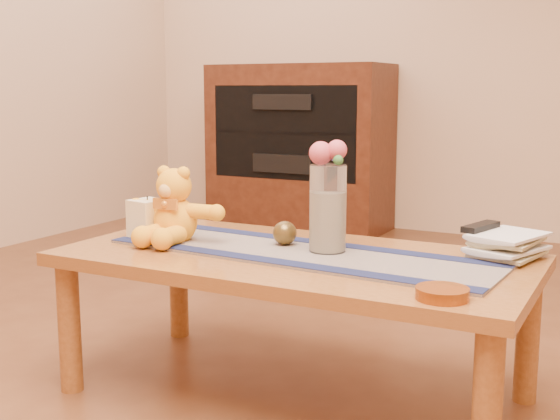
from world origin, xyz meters
The scene contains 32 objects.
floor centered at (0.00, 0.00, 0.00)m, with size 5.50×5.50×0.00m, color #542D18.
wall_back centered at (0.00, 2.75, 1.35)m, with size 5.50×5.50×0.00m, color tan.
coffee_table_top centered at (0.00, 0.00, 0.43)m, with size 1.40×0.70×0.04m, color brown.
table_leg_fl centered at (-0.64, -0.29, 0.21)m, with size 0.07×0.07×0.41m, color brown.
table_leg_fr centered at (0.64, -0.29, 0.21)m, with size 0.07×0.07×0.41m, color brown.
table_leg_bl centered at (-0.64, 0.29, 0.21)m, with size 0.07×0.07×0.41m, color brown.
table_leg_br centered at (0.64, 0.29, 0.21)m, with size 0.07×0.07×0.41m, color brown.
persian_runner centered at (0.01, 0.01, 0.45)m, with size 1.20×0.35×0.01m, color #1D1844.
runner_border_near centered at (0.00, -0.14, 0.46)m, with size 1.20×0.06×0.00m, color #151B3F.
runner_border_far centered at (0.02, 0.15, 0.46)m, with size 1.20×0.06×0.00m, color #151B3F.
teddy_bear centered at (-0.42, -0.02, 0.57)m, with size 0.33×0.27×0.22m, color #FFAC20, non-canonical shape.
pillar_candle centered at (-0.53, -0.02, 0.52)m, with size 0.10×0.10×0.12m, color beige.
candle_wick centered at (-0.53, -0.02, 0.59)m, with size 0.00×0.00×0.01m, color black.
glass_vase centered at (0.09, 0.05, 0.59)m, with size 0.11×0.11×0.26m, color silver.
potpourri_fill centered at (0.09, 0.05, 0.55)m, with size 0.09×0.09×0.18m, color beige.
rose_left centered at (0.07, 0.04, 0.75)m, with size 0.07×0.07×0.07m, color #C34453.
rose_right centered at (0.11, 0.05, 0.76)m, with size 0.06×0.06×0.06m, color #C34453.
blue_flower_back centered at (0.10, 0.08, 0.75)m, with size 0.04×0.04×0.04m, color #5152AF.
blue_flower_side centered at (0.06, 0.07, 0.74)m, with size 0.04×0.04×0.04m, color #5152AF.
leaf_sprig centered at (0.13, 0.03, 0.74)m, with size 0.03×0.03×0.03m, color #33662D.
bronze_ball centered at (-0.07, 0.07, 0.50)m, with size 0.08×0.08×0.08m, color #53401B.
book_bottom centered at (0.50, 0.26, 0.46)m, with size 0.17×0.22×0.02m, color beige.
book_lower centered at (0.50, 0.25, 0.48)m, with size 0.16×0.22×0.02m, color beige.
book_upper centered at (0.49, 0.26, 0.50)m, with size 0.17×0.22×0.02m, color beige.
book_top centered at (0.50, 0.26, 0.52)m, with size 0.16×0.22×0.02m, color beige.
tv_remote centered at (0.49, 0.25, 0.54)m, with size 0.04×0.16×0.02m, color black.
amber_dish centered at (0.52, -0.26, 0.46)m, with size 0.13×0.13×0.03m, color #BF5914.
media_cabinet centered at (-1.20, 2.48, 0.55)m, with size 1.20×0.50×1.10m, color #32150B.
cabinet_cavity centered at (-1.20, 2.25, 0.66)m, with size 1.02×0.03×0.61m, color black.
cabinet_shelf centered at (-1.20, 2.33, 0.66)m, with size 1.02×0.20×0.03m, color #32150B.
stereo_upper centered at (-1.20, 2.35, 0.86)m, with size 0.42×0.28×0.10m, color black.
stereo_lower centered at (-1.20, 2.35, 0.46)m, with size 0.42×0.28×0.12m, color black.
Camera 1 is at (0.94, -1.89, 0.94)m, focal length 46.11 mm.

